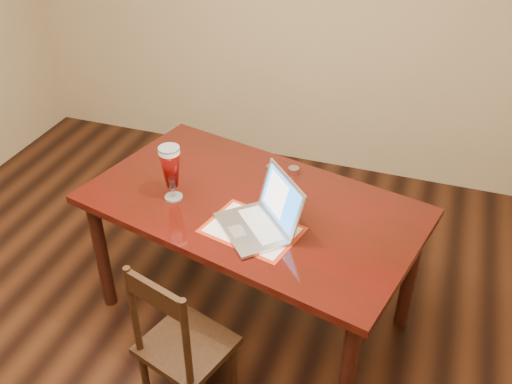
% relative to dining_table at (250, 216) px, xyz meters
% --- Properties ---
extents(room_shell, '(4.51, 5.01, 2.71)m').
position_rel_dining_table_xyz_m(room_shell, '(-0.25, -0.72, 1.05)').
color(room_shell, tan).
rests_on(room_shell, ground).
extents(dining_table, '(1.87, 1.32, 1.10)m').
position_rel_dining_table_xyz_m(dining_table, '(0.00, 0.00, 0.00)').
color(dining_table, '#430A09').
rests_on(dining_table, ground).
extents(dining_chair, '(0.47, 0.46, 0.91)m').
position_rel_dining_table_xyz_m(dining_chair, '(-0.10, -0.68, -0.29)').
color(dining_chair, black).
rests_on(dining_chair, ground).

